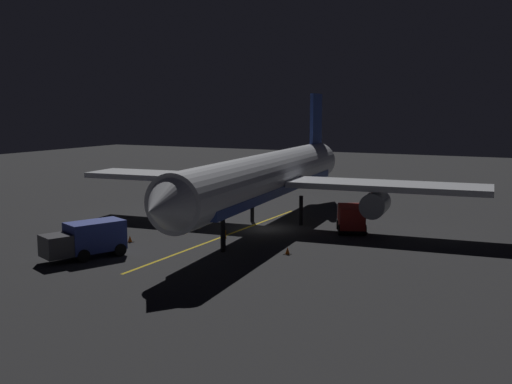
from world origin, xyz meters
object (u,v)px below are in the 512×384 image
object	(u,v)px
airliner	(269,177)
traffic_cone_near_right	(130,239)
traffic_cone_near_left	(287,251)
ground_crew_worker	(224,238)
baggage_truck	(88,240)
catering_truck	(351,217)

from	to	relation	value
airliner	traffic_cone_near_right	distance (m)	13.31
airliner	traffic_cone_near_left	xyz separation A→B (m)	(-5.54, 8.50, -4.21)
traffic_cone_near_left	ground_crew_worker	bearing A→B (deg)	9.87
baggage_truck	ground_crew_worker	size ratio (longest dim) A/B	3.51
baggage_truck	ground_crew_worker	xyz separation A→B (m)	(-7.44, -6.35, -0.41)
catering_truck	ground_crew_worker	xyz separation A→B (m)	(6.25, 11.18, -0.28)
airliner	ground_crew_worker	world-z (taller)	airliner
airliner	traffic_cone_near_left	size ratio (longest dim) A/B	73.97
traffic_cone_near_left	traffic_cone_near_right	size ratio (longest dim) A/B	1.00
airliner	ground_crew_worker	xyz separation A→B (m)	(-0.70, 9.34, -3.57)
catering_truck	ground_crew_worker	distance (m)	12.81
ground_crew_worker	catering_truck	bearing A→B (deg)	-119.22
traffic_cone_near_left	traffic_cone_near_right	world-z (taller)	same
catering_truck	traffic_cone_near_right	world-z (taller)	catering_truck
ground_crew_worker	traffic_cone_near_right	distance (m)	8.02
baggage_truck	catering_truck	size ratio (longest dim) A/B	1.04
traffic_cone_near_left	traffic_cone_near_right	xyz separation A→B (m)	(12.76, 1.86, 0.00)
catering_truck	traffic_cone_near_left	distance (m)	10.47
airliner	ground_crew_worker	size ratio (longest dim) A/B	23.38
baggage_truck	ground_crew_worker	world-z (taller)	baggage_truck
catering_truck	ground_crew_worker	bearing A→B (deg)	60.78
traffic_cone_near_left	airliner	bearing A→B (deg)	-56.92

